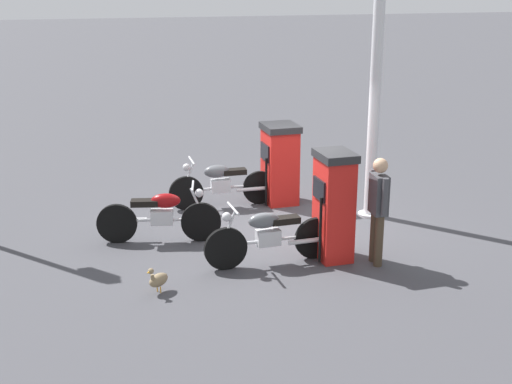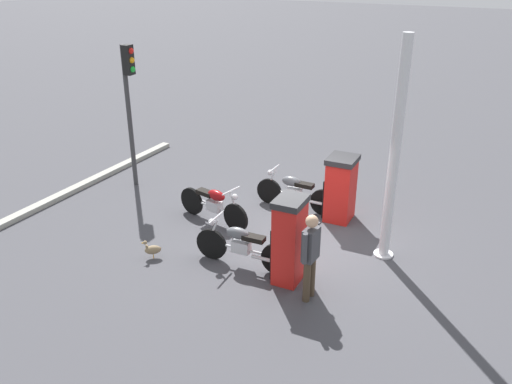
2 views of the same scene
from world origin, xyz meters
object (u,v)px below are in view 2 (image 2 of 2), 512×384
(wandering_duck, at_px, (152,249))
(roadside_traffic_light, at_px, (129,92))
(motorcycle_extra, at_px, (214,204))
(motorcycle_near_pump, at_px, (295,191))
(attendant_person, at_px, (310,252))
(canopy_support_pole, at_px, (394,157))
(fuel_pump_far, at_px, (289,240))
(motorcycle_far_pump, at_px, (242,245))
(fuel_pump_near, at_px, (341,188))

(wandering_duck, distance_m, roadside_traffic_light, 4.54)
(motorcycle_extra, relative_size, wandering_duck, 4.91)
(wandering_duck, bearing_deg, motorcycle_near_pump, -115.53)
(attendant_person, bearing_deg, roadside_traffic_light, -23.93)
(motorcycle_extra, distance_m, canopy_support_pole, 4.21)
(canopy_support_pole, bearing_deg, wandering_duck, 28.73)
(roadside_traffic_light, bearing_deg, fuel_pump_far, 157.14)
(motorcycle_extra, height_order, canopy_support_pole, canopy_support_pole)
(motorcycle_extra, relative_size, roadside_traffic_light, 0.55)
(attendant_person, bearing_deg, wandering_duck, 3.07)
(motorcycle_near_pump, distance_m, roadside_traffic_light, 4.81)
(wandering_duck, bearing_deg, attendant_person, -176.93)
(fuel_pump_far, relative_size, motorcycle_near_pump, 0.83)
(motorcycle_near_pump, xyz_separation_m, wandering_duck, (1.63, 3.42, -0.27))
(roadside_traffic_light, bearing_deg, motorcycle_far_pump, 152.88)
(roadside_traffic_light, bearing_deg, motorcycle_near_pump, -172.49)
(fuel_pump_far, distance_m, motorcycle_extra, 2.85)
(motorcycle_near_pump, xyz_separation_m, canopy_support_pole, (-2.51, 1.15, 1.67))
(fuel_pump_far, xyz_separation_m, motorcycle_far_pump, (1.01, -0.02, -0.40))
(fuel_pump_far, bearing_deg, fuel_pump_near, -90.00)
(motorcycle_far_pump, bearing_deg, canopy_support_pole, -144.49)
(fuel_pump_far, height_order, motorcycle_near_pump, fuel_pump_far)
(motorcycle_far_pump, bearing_deg, roadside_traffic_light, -27.12)
(motorcycle_far_pump, relative_size, canopy_support_pole, 0.47)
(motorcycle_extra, xyz_separation_m, wandering_duck, (0.29, 1.91, -0.27))
(motorcycle_extra, bearing_deg, wandering_duck, 81.33)
(attendant_person, bearing_deg, fuel_pump_near, -80.09)
(attendant_person, distance_m, canopy_support_pole, 2.53)
(attendant_person, xyz_separation_m, canopy_support_pole, (-0.80, -2.09, 1.19))
(motorcycle_far_pump, height_order, roadside_traffic_light, roadside_traffic_light)
(motorcycle_extra, bearing_deg, motorcycle_far_pump, 137.69)
(motorcycle_near_pump, xyz_separation_m, motorcycle_far_pump, (-0.13, 2.84, 0.00))
(fuel_pump_near, xyz_separation_m, motorcycle_far_pump, (1.01, 2.84, -0.31))
(canopy_support_pole, bearing_deg, motorcycle_near_pump, -24.61)
(motorcycle_far_pump, relative_size, motorcycle_extra, 1.04)
(motorcycle_near_pump, relative_size, attendant_person, 1.24)
(fuel_pump_far, height_order, canopy_support_pole, canopy_support_pole)
(motorcycle_near_pump, height_order, motorcycle_extra, motorcycle_extra)
(attendant_person, height_order, roadside_traffic_light, roadside_traffic_light)
(canopy_support_pole, bearing_deg, motorcycle_far_pump, 35.51)
(fuel_pump_near, height_order, canopy_support_pole, canopy_support_pole)
(motorcycle_near_pump, relative_size, motorcycle_extra, 1.03)
(motorcycle_far_pump, relative_size, roadside_traffic_light, 0.57)
(attendant_person, relative_size, roadside_traffic_light, 0.45)
(wandering_duck, bearing_deg, canopy_support_pole, -151.27)
(fuel_pump_far, xyz_separation_m, motorcycle_extra, (2.48, -1.36, -0.40))
(fuel_pump_far, relative_size, motorcycle_extra, 0.85)
(roadside_traffic_light, bearing_deg, wandering_duck, 133.28)
(fuel_pump_near, bearing_deg, motorcycle_near_pump, -0.19)
(roadside_traffic_light, bearing_deg, fuel_pump_near, -174.08)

